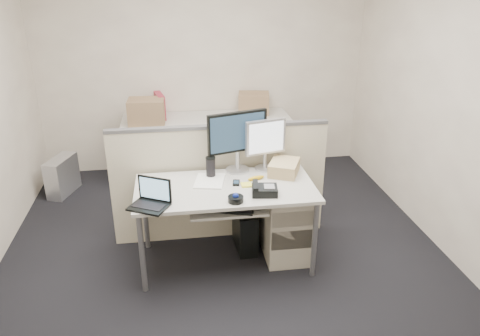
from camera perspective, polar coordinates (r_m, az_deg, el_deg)
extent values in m
cube|color=black|center=(4.28, -1.69, -11.21)|extent=(4.00, 4.50, 0.01)
cube|color=silver|center=(5.87, -4.53, 12.76)|extent=(4.00, 0.02, 2.70)
cube|color=silver|center=(1.70, 7.19, -16.16)|extent=(4.00, 0.02, 2.70)
cube|color=silver|center=(4.38, 25.27, 6.92)|extent=(0.02, 4.50, 2.70)
cube|color=#BAB7AF|center=(3.92, -1.82, -2.51)|extent=(1.50, 0.75, 0.03)
cylinder|color=slate|center=(3.81, -11.84, -10.20)|extent=(0.04, 0.04, 0.70)
cylinder|color=slate|center=(4.37, -11.47, -5.51)|extent=(0.04, 0.04, 0.70)
cylinder|color=slate|center=(3.95, 9.07, -8.64)|extent=(0.04, 0.04, 0.70)
cylinder|color=slate|center=(4.49, 6.68, -4.32)|extent=(0.04, 0.04, 0.70)
cube|color=#BAB7AF|center=(3.80, -1.48, -4.97)|extent=(0.62, 0.32, 0.02)
cube|color=beige|center=(4.23, 5.63, -6.48)|extent=(0.40, 0.55, 0.65)
cube|color=beige|center=(4.39, -2.47, -1.93)|extent=(2.00, 0.06, 1.10)
cube|color=beige|center=(5.83, -3.99, 2.57)|extent=(2.00, 0.60, 0.72)
cube|color=black|center=(4.11, -0.31, 3.20)|extent=(0.59, 0.36, 0.55)
cube|color=#B7B7BC|center=(4.17, 3.10, 2.78)|extent=(0.41, 0.27, 0.46)
cube|color=black|center=(3.60, -11.17, -3.28)|extent=(0.35, 0.32, 0.21)
cylinder|color=black|center=(3.66, -0.53, -3.81)|extent=(0.14, 0.14, 0.05)
cube|color=black|center=(3.78, 3.02, -2.75)|extent=(0.23, 0.19, 0.06)
cube|color=white|center=(4.01, -3.73, -1.59)|extent=(0.30, 0.35, 0.01)
cube|color=#F8EF3E|center=(3.93, 0.79, -2.06)|extent=(0.09, 0.09, 0.01)
cylinder|color=black|center=(4.07, -3.60, 0.03)|extent=(0.11, 0.11, 0.17)
ellipsoid|color=yellow|center=(4.03, 1.97, -1.22)|extent=(0.16, 0.09, 0.04)
cube|color=black|center=(3.96, -0.47, -1.82)|extent=(0.07, 0.12, 0.01)
cube|color=tan|center=(4.16, 5.40, 0.07)|extent=(0.34, 0.37, 0.11)
cube|color=black|center=(3.76, -1.39, -4.95)|extent=(0.43, 0.27, 0.02)
cube|color=black|center=(4.36, 0.59, -7.34)|extent=(0.18, 0.43, 0.39)
cube|color=black|center=(6.00, -14.08, 0.98)|extent=(0.33, 0.49, 0.42)
cube|color=#B7B7BC|center=(5.74, -20.85, -0.89)|extent=(0.32, 0.49, 0.43)
cube|color=#8B6145|center=(5.54, -11.31, 6.68)|extent=(0.43, 0.33, 0.31)
cube|color=#8B6145|center=(5.86, 1.69, 7.82)|extent=(0.42, 0.35, 0.27)
cube|color=maroon|center=(5.75, -9.74, 7.41)|extent=(0.14, 0.34, 0.31)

